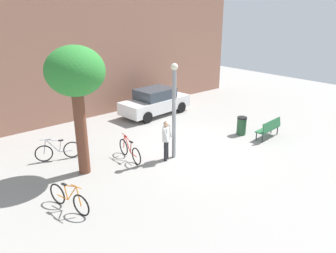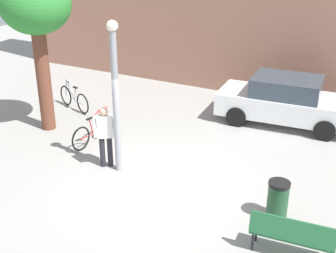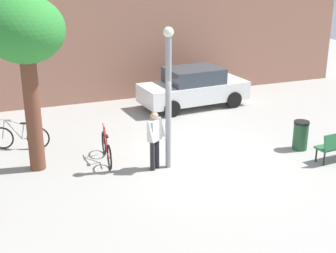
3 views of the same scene
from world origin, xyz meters
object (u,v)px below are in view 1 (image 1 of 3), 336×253
at_px(bicycle_orange, 69,199).
at_px(trash_bin, 242,126).
at_px(parked_car_white, 155,102).
at_px(bicycle_red, 130,151).
at_px(bicycle_silver, 58,151).
at_px(park_bench, 269,127).
at_px(plaza_tree, 76,76).
at_px(lamppost, 174,107).
at_px(person_by_lamppost, 166,138).

distance_m(bicycle_orange, trash_bin, 9.20).
height_order(parked_car_white, trash_bin, parked_car_white).
height_order(bicycle_red, bicycle_orange, same).
xyz_separation_m(bicycle_silver, bicycle_red, (2.24, -1.90, 0.00)).
xyz_separation_m(park_bench, plaza_tree, (-8.29, 2.61, 3.15)).
relative_size(bicycle_orange, parked_car_white, 0.41).
bearing_deg(park_bench, trash_bin, 116.79).
distance_m(lamppost, trash_bin, 4.60).
xyz_separation_m(lamppost, trash_bin, (4.26, -0.22, -1.73)).
bearing_deg(bicycle_silver, trash_bin, -21.32).
distance_m(bicycle_silver, bicycle_red, 2.93).
relative_size(lamppost, person_by_lamppost, 2.35).
xyz_separation_m(bicycle_red, parked_car_white, (4.54, 4.04, 0.39)).
distance_m(plaza_tree, trash_bin, 8.47).
bearing_deg(lamppost, park_bench, -15.98).
bearing_deg(bicycle_red, bicycle_orange, -152.99).
xyz_separation_m(parked_car_white, trash_bin, (1.23, -5.27, -0.32)).
bearing_deg(person_by_lamppost, bicycle_red, 138.36).
bearing_deg(park_bench, parked_car_white, 105.80).
relative_size(bicycle_silver, bicycle_orange, 0.97).
height_order(bicycle_silver, bicycle_orange, same).
bearing_deg(trash_bin, person_by_lamppost, 177.11).
distance_m(lamppost, bicycle_red, 2.56).
height_order(bicycle_orange, trash_bin, bicycle_orange).
relative_size(bicycle_silver, bicycle_red, 0.95).
relative_size(bicycle_red, parked_car_white, 0.42).
height_order(person_by_lamppost, bicycle_silver, person_by_lamppost).
bearing_deg(trash_bin, bicycle_red, 167.95).
relative_size(plaza_tree, trash_bin, 5.26).
height_order(person_by_lamppost, parked_car_white, person_by_lamppost).
height_order(plaza_tree, bicycle_silver, plaza_tree).
bearing_deg(person_by_lamppost, trash_bin, -2.89).
bearing_deg(bicycle_silver, park_bench, -26.55).
bearing_deg(bicycle_red, lamppost, -33.75).
bearing_deg(lamppost, bicycle_orange, -171.64).
distance_m(person_by_lamppost, trash_bin, 4.69).
xyz_separation_m(lamppost, plaza_tree, (-3.44, 1.22, 1.51)).
bearing_deg(person_by_lamppost, plaza_tree, 158.47).
height_order(person_by_lamppost, bicycle_red, person_by_lamppost).
relative_size(bicycle_orange, trash_bin, 1.96).
distance_m(plaza_tree, parked_car_white, 8.06).
relative_size(person_by_lamppost, parked_car_white, 0.39).
bearing_deg(plaza_tree, park_bench, -17.46).
bearing_deg(bicycle_silver, parked_car_white, 17.54).
xyz_separation_m(park_bench, parked_car_white, (-1.82, 6.44, 0.23)).
distance_m(lamppost, park_bench, 5.30).
relative_size(person_by_lamppost, park_bench, 1.02).
relative_size(person_by_lamppost, bicycle_red, 0.93).
relative_size(park_bench, bicycle_silver, 0.95).
bearing_deg(person_by_lamppost, bicycle_silver, 139.28).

